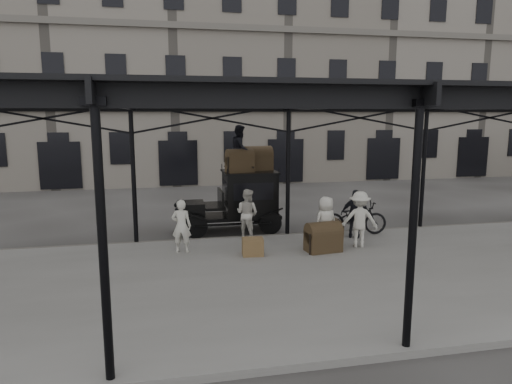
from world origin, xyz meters
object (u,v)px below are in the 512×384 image
at_px(taxi, 241,198).
at_px(steamer_trunk_roof_near, 240,162).
at_px(bicycle, 354,218).
at_px(porter_left, 181,226).
at_px(porter_official, 355,214).
at_px(steamer_trunk_platform, 323,239).

relative_size(taxi, steamer_trunk_roof_near, 3.96).
bearing_deg(bicycle, steamer_trunk_roof_near, 75.89).
bearing_deg(steamer_trunk_roof_near, taxi, 61.86).
bearing_deg(bicycle, porter_left, 107.43).
xyz_separation_m(porter_left, porter_official, (5.66, 0.46, 0.01)).
relative_size(bicycle, steamer_trunk_platform, 2.15).
bearing_deg(taxi, porter_left, -129.84).
bearing_deg(steamer_trunk_platform, porter_official, 31.58).
relative_size(porter_left, bicycle, 0.72).
bearing_deg(taxi, steamer_trunk_platform, -61.39).
relative_size(porter_official, steamer_trunk_platform, 1.58).
bearing_deg(porter_official, steamer_trunk_platform, 62.92).
distance_m(porter_left, steamer_trunk_roof_near, 3.61).
height_order(porter_official, steamer_trunk_roof_near, steamer_trunk_roof_near).
bearing_deg(steamer_trunk_platform, porter_left, 162.56).
distance_m(taxi, bicycle, 4.03).
distance_m(porter_official, bicycle, 0.50).
distance_m(taxi, porter_left, 3.50).
relative_size(porter_official, bicycle, 0.73).
height_order(taxi, bicycle, taxi).
relative_size(porter_left, steamer_trunk_platform, 1.56).
relative_size(porter_left, steamer_trunk_roof_near, 1.71).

